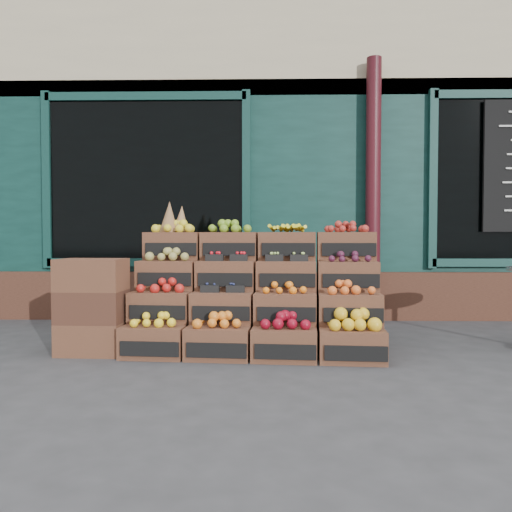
{
  "coord_description": "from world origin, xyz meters",
  "views": [
    {
      "loc": [
        -0.1,
        -4.07,
        1.02
      ],
      "look_at": [
        -0.2,
        0.7,
        0.85
      ],
      "focal_mm": 35.0,
      "sensor_mm": 36.0,
      "label": 1
    }
  ],
  "objects": [
    {
      "name": "shop_facade",
      "position": [
        0.0,
        5.11,
        2.4
      ],
      "size": [
        12.0,
        6.24,
        4.8
      ],
      "color": "#0E312C",
      "rests_on": "ground"
    },
    {
      "name": "crate_display",
      "position": [
        -0.2,
        0.57,
        0.43
      ],
      "size": [
        2.29,
        1.24,
        1.39
      ],
      "rotation": [
        0.0,
        0.0,
        -0.08
      ],
      "color": "brown",
      "rests_on": "ground"
    },
    {
      "name": "spare_crates",
      "position": [
        -1.64,
        0.28,
        0.42
      ],
      "size": [
        0.57,
        0.41,
        0.84
      ],
      "rotation": [
        0.0,
        0.0,
        -0.04
      ],
      "color": "brown",
      "rests_on": "ground"
    },
    {
      "name": "ground",
      "position": [
        0.0,
        0.0,
        0.0
      ],
      "size": [
        60.0,
        60.0,
        0.0
      ],
      "primitive_type": "plane",
      "color": "#363639",
      "rests_on": "ground"
    },
    {
      "name": "shopkeeper",
      "position": [
        -1.56,
        2.94,
        1.09
      ],
      "size": [
        0.92,
        0.75,
        2.19
      ],
      "primitive_type": "imported",
      "rotation": [
        0.0,
        0.0,
        2.82
      ],
      "color": "#185626",
      "rests_on": "ground"
    }
  ]
}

